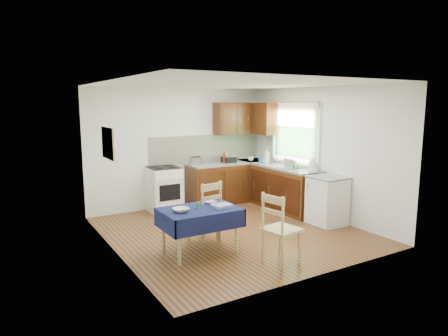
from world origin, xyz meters
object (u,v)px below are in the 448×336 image
toaster (196,161)px  kettle (313,166)px  dish_rack (290,167)px  chair_far (206,210)px  chair_near (279,226)px  sandwich_press (229,159)px  dining_table (200,215)px

toaster → kettle: kettle is taller
dish_rack → kettle: bearing=-94.2°
chair_far → kettle: 2.46m
toaster → dish_rack: size_ratio=0.59×
chair_near → chair_far: bearing=10.4°
chair_near → kettle: (1.94, 1.43, 0.49)m
dish_rack → kettle: size_ratio=1.54×
chair_near → dish_rack: (1.85, 2.00, 0.40)m
chair_far → sandwich_press: 2.67m
sandwich_press → dish_rack: bearing=-39.8°
dining_table → kettle: bearing=5.9°
toaster → sandwich_press: toaster is taller
dining_table → toaster: 2.71m
dish_rack → kettle: (0.09, -0.58, 0.09)m
chair_near → toaster: 3.37m
kettle → sandwich_press: bearing=111.7°
toaster → sandwich_press: bearing=-4.2°
sandwich_press → kettle: kettle is taller
toaster → kettle: bearing=-52.4°
chair_far → dish_rack: dish_rack is taller
chair_near → dining_table: bearing=29.7°
dining_table → dish_rack: size_ratio=2.73×
kettle → dish_rack: bearing=98.9°
chair_far → sandwich_press: bearing=-139.7°
dining_table → dish_rack: 2.84m
dish_rack → sandwich_press: bearing=103.8°
chair_far → chair_near: bearing=100.0°
chair_far → chair_near: 1.33m
dining_table → kettle: kettle is taller
chair_near → kettle: 2.46m
sandwich_press → kettle: size_ratio=1.05×
dish_rack → toaster: bearing=124.6°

